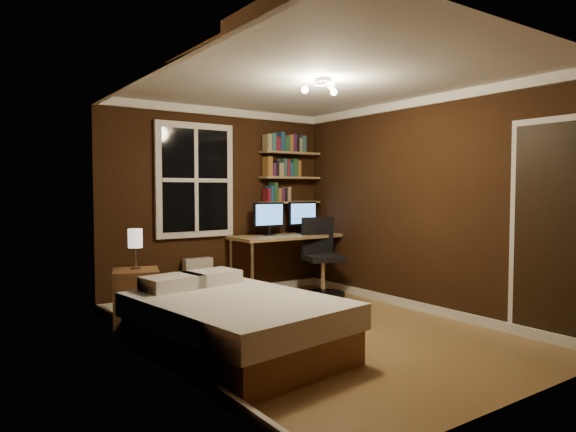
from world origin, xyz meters
TOP-DOWN VIEW (x-y plane):
  - floor at (0.00, 0.00)m, footprint 4.20×4.20m
  - wall_back at (0.00, 2.10)m, footprint 3.20×0.04m
  - wall_left at (-1.60, 0.00)m, footprint 0.04×4.20m
  - wall_right at (1.60, 0.00)m, footprint 0.04×4.20m
  - ceiling at (0.00, 0.00)m, footprint 3.20×4.20m
  - window at (-0.35, 2.06)m, footprint 1.06×0.06m
  - door at (1.59, -1.55)m, footprint 0.03×0.82m
  - ceiling_fixture at (0.00, -0.10)m, footprint 0.44×0.44m
  - bookshelf_lower at (1.08, 1.98)m, footprint 0.92×0.22m
  - books_row_lower at (1.08, 1.98)m, footprint 0.42×0.16m
  - bookshelf_middle at (1.08, 1.98)m, footprint 0.92×0.22m
  - books_row_middle at (1.08, 1.98)m, footprint 0.54×0.16m
  - bookshelf_upper at (1.08, 1.98)m, footprint 0.92×0.22m
  - books_row_upper at (1.08, 1.98)m, footprint 0.60×0.16m
  - bed at (-1.00, -0.14)m, footprint 1.58×2.02m
  - nightstand at (-1.37, 1.35)m, footprint 0.58×0.58m
  - bedside_lamp at (-1.37, 1.35)m, footprint 0.15×0.15m
  - radiator at (-0.36, 2.00)m, footprint 0.37×0.13m
  - desk at (0.94, 1.76)m, footprint 1.71×0.64m
  - monitor_left at (0.63, 1.85)m, footprint 0.48×0.12m
  - monitor_right at (1.20, 1.85)m, footprint 0.48×0.12m
  - desk_lamp at (1.66, 1.66)m, footprint 0.14×0.32m
  - office_chair at (1.16, 1.36)m, footprint 0.59×0.59m

SIDE VIEW (x-z plane):
  - floor at x=0.00m, z-range 0.00..0.00m
  - bed at x=-1.00m, z-range -0.05..0.58m
  - radiator at x=-0.36m, z-range 0.00..0.56m
  - nightstand at x=-1.37m, z-range 0.00..0.58m
  - office_chair at x=1.16m, z-range -0.12..0.93m
  - desk at x=0.94m, z-range 0.35..1.16m
  - bedside_lamp at x=-1.37m, z-range 0.58..1.02m
  - door at x=1.59m, z-range 0.00..2.05m
  - desk_lamp at x=1.66m, z-range 0.81..1.25m
  - monitor_left at x=0.63m, z-range 0.81..1.26m
  - monitor_right at x=1.20m, z-range 0.81..1.26m
  - wall_back at x=0.00m, z-range 0.00..2.50m
  - wall_left at x=-1.60m, z-range 0.00..2.50m
  - wall_right at x=1.60m, z-range 0.00..2.50m
  - bookshelf_lower at x=1.08m, z-range 1.24..1.26m
  - books_row_lower at x=1.08m, z-range 1.26..1.49m
  - window at x=-0.35m, z-range 0.82..2.28m
  - bookshelf_middle at x=1.08m, z-range 1.59..1.61m
  - books_row_middle at x=1.08m, z-range 1.61..1.84m
  - bookshelf_upper at x=1.08m, z-range 1.94..1.96m
  - books_row_upper at x=1.08m, z-range 1.96..2.20m
  - ceiling_fixture at x=0.00m, z-range 2.31..2.49m
  - ceiling at x=0.00m, z-range 2.49..2.51m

